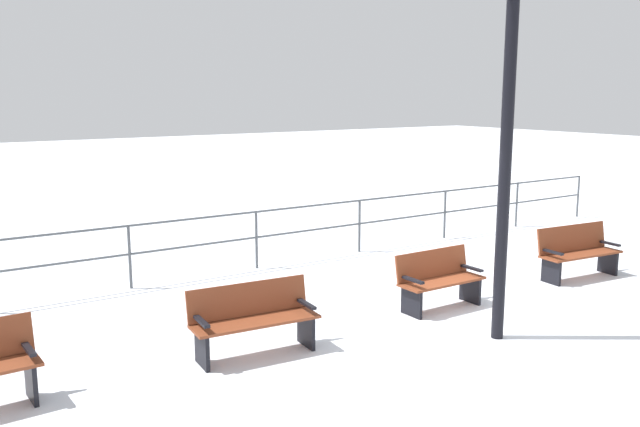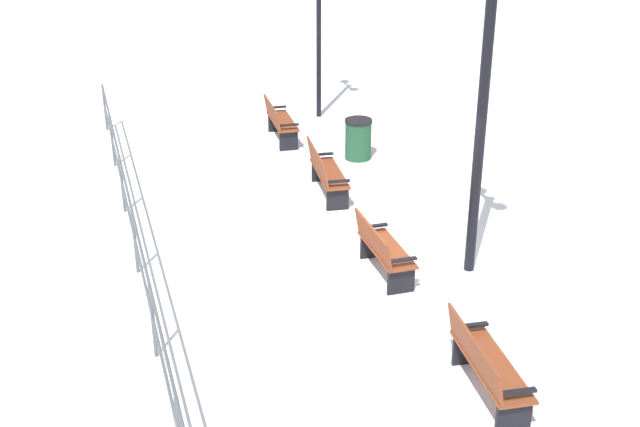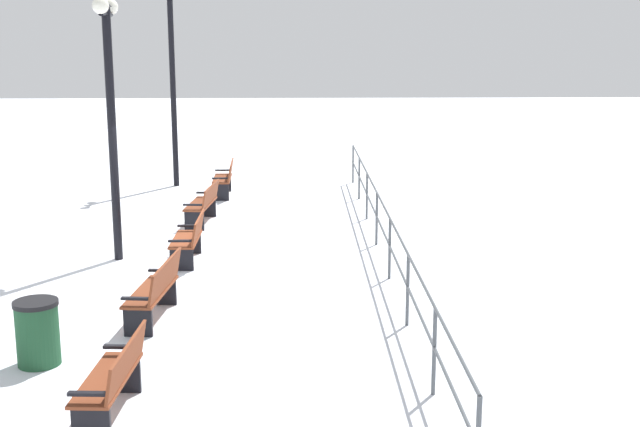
{
  "view_description": "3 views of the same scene",
  "coord_description": "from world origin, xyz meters",
  "px_view_note": "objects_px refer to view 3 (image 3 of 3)",
  "views": [
    {
      "loc": [
        7.11,
        -6.93,
        3.23
      ],
      "look_at": [
        -2.24,
        -0.73,
        1.2
      ],
      "focal_mm": 38.02,
      "sensor_mm": 36.0,
      "label": 1
    },
    {
      "loc": [
        -4.26,
        -10.4,
        6.17
      ],
      "look_at": [
        -1.17,
        -0.25,
        1.29
      ],
      "focal_mm": 46.43,
      "sensor_mm": 36.0,
      "label": 2
    },
    {
      "loc": [
        -2.1,
        14.99,
        4.15
      ],
      "look_at": [
        -2.51,
        0.16,
        0.94
      ],
      "focal_mm": 46.8,
      "sensor_mm": 36.0,
      "label": 3
    }
  ],
  "objects_px": {
    "bench_second": "(204,203)",
    "trash_bin": "(38,333)",
    "lamppost_near": "(172,70)",
    "bench_third": "(190,238)",
    "bench_nearest": "(225,178)",
    "bench_fifth": "(114,378)",
    "lamppost_middle": "(110,93)",
    "bench_fourth": "(156,289)"
  },
  "relations": [
    {
      "from": "bench_nearest",
      "to": "bench_fourth",
      "type": "height_order",
      "value": "bench_fourth"
    },
    {
      "from": "bench_third",
      "to": "bench_fourth",
      "type": "height_order",
      "value": "bench_fourth"
    },
    {
      "from": "bench_fifth",
      "to": "lamppost_middle",
      "type": "xyz_separation_m",
      "value": [
        1.34,
        -6.63,
        2.63
      ]
    },
    {
      "from": "bench_fourth",
      "to": "bench_third",
      "type": "bearing_deg",
      "value": -85.97
    },
    {
      "from": "bench_nearest",
      "to": "bench_third",
      "type": "distance_m",
      "value": 6.4
    },
    {
      "from": "bench_fourth",
      "to": "trash_bin",
      "type": "xyz_separation_m",
      "value": [
        1.23,
        1.66,
        -0.05
      ]
    },
    {
      "from": "bench_fifth",
      "to": "lamppost_middle",
      "type": "relative_size",
      "value": 0.32
    },
    {
      "from": "bench_nearest",
      "to": "bench_fourth",
      "type": "distance_m",
      "value": 9.61
    },
    {
      "from": "bench_third",
      "to": "trash_bin",
      "type": "distance_m",
      "value": 5.04
    },
    {
      "from": "bench_nearest",
      "to": "bench_second",
      "type": "height_order",
      "value": "bench_nearest"
    },
    {
      "from": "bench_second",
      "to": "lamppost_middle",
      "type": "xyz_separation_m",
      "value": [
        1.29,
        2.97,
        2.63
      ]
    },
    {
      "from": "bench_second",
      "to": "lamppost_near",
      "type": "xyz_separation_m",
      "value": [
        1.29,
        -4.75,
        2.71
      ]
    },
    {
      "from": "bench_fifth",
      "to": "trash_bin",
      "type": "relative_size",
      "value": 1.79
    },
    {
      "from": "bench_nearest",
      "to": "lamppost_near",
      "type": "bearing_deg",
      "value": -47.89
    },
    {
      "from": "bench_nearest",
      "to": "lamppost_middle",
      "type": "relative_size",
      "value": 0.31
    },
    {
      "from": "bench_fourth",
      "to": "trash_bin",
      "type": "height_order",
      "value": "bench_fourth"
    },
    {
      "from": "bench_second",
      "to": "bench_third",
      "type": "xyz_separation_m",
      "value": [
        -0.08,
        3.19,
        -0.02
      ]
    },
    {
      "from": "lamppost_near",
      "to": "lamppost_middle",
      "type": "xyz_separation_m",
      "value": [
        0.0,
        7.72,
        -0.09
      ]
    },
    {
      "from": "bench_nearest",
      "to": "trash_bin",
      "type": "height_order",
      "value": "bench_nearest"
    },
    {
      "from": "bench_fourth",
      "to": "bench_fifth",
      "type": "height_order",
      "value": "bench_fourth"
    },
    {
      "from": "bench_fifth",
      "to": "trash_bin",
      "type": "bearing_deg",
      "value": -46.82
    },
    {
      "from": "lamppost_middle",
      "to": "bench_third",
      "type": "bearing_deg",
      "value": 170.67
    },
    {
      "from": "bench_nearest",
      "to": "lamppost_middle",
      "type": "distance_m",
      "value": 6.87
    },
    {
      "from": "bench_third",
      "to": "bench_fifth",
      "type": "xyz_separation_m",
      "value": [
        0.03,
        6.4,
        0.02
      ]
    },
    {
      "from": "bench_nearest",
      "to": "bench_third",
      "type": "xyz_separation_m",
      "value": [
        0.12,
        6.4,
        -0.03
      ]
    },
    {
      "from": "bench_second",
      "to": "trash_bin",
      "type": "bearing_deg",
      "value": 86.37
    },
    {
      "from": "bench_fourth",
      "to": "bench_fifth",
      "type": "xyz_separation_m",
      "value": [
        -0.06,
        3.2,
        -0.01
      ]
    },
    {
      "from": "bench_second",
      "to": "lamppost_middle",
      "type": "distance_m",
      "value": 4.17
    },
    {
      "from": "bench_fourth",
      "to": "lamppost_middle",
      "type": "height_order",
      "value": "lamppost_middle"
    },
    {
      "from": "bench_second",
      "to": "trash_bin",
      "type": "height_order",
      "value": "bench_second"
    },
    {
      "from": "bench_fourth",
      "to": "lamppost_middle",
      "type": "distance_m",
      "value": 4.5
    },
    {
      "from": "bench_fifth",
      "to": "lamppost_near",
      "type": "distance_m",
      "value": 14.67
    },
    {
      "from": "bench_nearest",
      "to": "trash_bin",
      "type": "xyz_separation_m",
      "value": [
        1.44,
        11.27,
        -0.05
      ]
    },
    {
      "from": "lamppost_near",
      "to": "trash_bin",
      "type": "relative_size",
      "value": 6.25
    },
    {
      "from": "lamppost_near",
      "to": "bench_third",
      "type": "bearing_deg",
      "value": 99.78
    },
    {
      "from": "lamppost_middle",
      "to": "bench_nearest",
      "type": "bearing_deg",
      "value": -103.52
    },
    {
      "from": "lamppost_middle",
      "to": "trash_bin",
      "type": "xyz_separation_m",
      "value": [
        -0.05,
        5.09,
        -2.66
      ]
    },
    {
      "from": "bench_nearest",
      "to": "bench_fifth",
      "type": "relative_size",
      "value": 0.98
    },
    {
      "from": "bench_nearest",
      "to": "bench_third",
      "type": "relative_size",
      "value": 1.07
    },
    {
      "from": "lamppost_middle",
      "to": "lamppost_near",
      "type": "bearing_deg",
      "value": -90.0
    },
    {
      "from": "bench_second",
      "to": "bench_fifth",
      "type": "xyz_separation_m",
      "value": [
        -0.06,
        9.6,
        -0.0
      ]
    },
    {
      "from": "lamppost_middle",
      "to": "trash_bin",
      "type": "relative_size",
      "value": 5.6
    }
  ]
}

